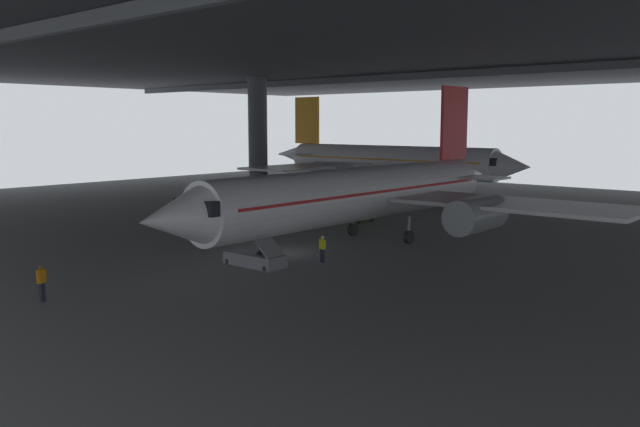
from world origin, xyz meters
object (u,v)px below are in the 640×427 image
object	(u,v)px
airplane_main	(364,194)
crew_worker_near_nose	(42,280)
airplane_distant	(384,161)
boarding_stairs	(254,253)
baggage_tug	(360,215)
crew_worker_by_stairs	(322,247)

from	to	relation	value
airplane_main	crew_worker_near_nose	size ratio (longest dim) A/B	19.78
airplane_distant	boarding_stairs	bearing A→B (deg)	-63.89
airplane_main	boarding_stairs	distance (m)	9.83
boarding_stairs	airplane_distant	xyz separation A→B (m)	(-19.66, 40.13, 2.71)
crew_worker_near_nose	airplane_distant	distance (m)	54.69
airplane_distant	baggage_tug	bearing A→B (deg)	-58.66
baggage_tug	airplane_distant	bearing A→B (deg)	121.34
boarding_stairs	airplane_distant	size ratio (longest dim) A/B	0.13
boarding_stairs	crew_worker_near_nose	world-z (taller)	boarding_stairs
baggage_tug	crew_worker_by_stairs	bearing A→B (deg)	-60.18
airplane_main	airplane_distant	world-z (taller)	airplane_distant
crew_worker_by_stairs	airplane_distant	xyz separation A→B (m)	(-22.05, 37.02, 2.55)
airplane_main	crew_worker_by_stairs	distance (m)	7.07
crew_worker_near_nose	boarding_stairs	bearing A→B (deg)	82.18
airplane_distant	baggage_tug	world-z (taller)	airplane_distant
airplane_distant	airplane_main	bearing A→B (deg)	-56.69
airplane_main	airplane_distant	xyz separation A→B (m)	(-20.15, 30.66, 0.11)
baggage_tug	crew_worker_near_nose	bearing A→B (deg)	-82.03
crew_worker_near_nose	crew_worker_by_stairs	size ratio (longest dim) A/B	1.10
crew_worker_by_stairs	airplane_distant	distance (m)	43.16
crew_worker_near_nose	baggage_tug	size ratio (longest dim) A/B	0.74
crew_worker_near_nose	crew_worker_by_stairs	xyz separation A→B (m)	(3.95, 14.54, -0.10)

